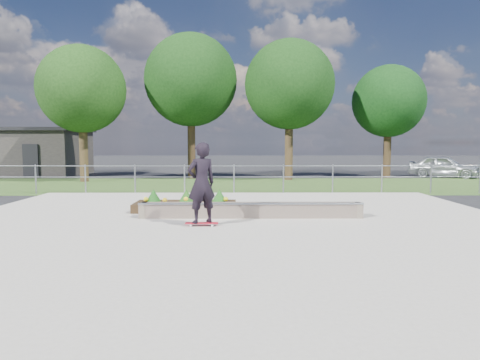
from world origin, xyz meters
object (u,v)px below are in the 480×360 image
(skateboarder, at_px, (201,183))
(grind_ledge, at_px, (251,210))
(parked_car, at_px, (444,166))
(planter_bed, at_px, (186,204))

(skateboarder, bearing_deg, grind_ledge, 43.86)
(grind_ledge, height_order, parked_car, parked_car)
(parked_car, bearing_deg, skateboarder, 171.07)
(planter_bed, height_order, parked_car, parked_car)
(grind_ledge, xyz_separation_m, parked_car, (11.99, 13.98, 0.40))
(grind_ledge, distance_m, skateboarder, 1.91)
(planter_bed, relative_size, parked_car, 0.77)
(planter_bed, distance_m, skateboarder, 2.67)
(grind_ledge, distance_m, parked_car, 18.42)
(planter_bed, relative_size, skateboarder, 1.48)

